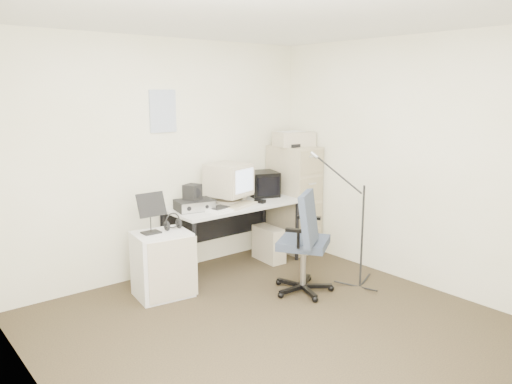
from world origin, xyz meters
TOP-DOWN VIEW (x-y plane):
  - floor at (0.00, 0.00)m, footprint 3.60×3.60m
  - ceiling at (0.00, 0.00)m, footprint 3.60×3.60m
  - wall_back at (0.00, 1.80)m, footprint 3.60×0.02m
  - wall_front at (0.00, -1.80)m, footprint 3.60×0.02m
  - wall_left at (-1.80, 0.00)m, footprint 0.02×3.60m
  - wall_right at (1.80, 0.00)m, footprint 0.02×3.60m
  - wall_calendar at (-0.02, 1.79)m, footprint 0.30×0.02m
  - filing_cabinet at (1.58, 1.48)m, footprint 0.40×0.60m
  - printer at (1.58, 1.49)m, footprint 0.50×0.40m
  - desk at (0.63, 1.45)m, footprint 1.50×0.70m
  - crt_monitor at (0.62, 1.52)m, footprint 0.50×0.51m
  - crt_tv at (1.15, 1.56)m, footprint 0.41×0.43m
  - desk_speaker at (0.85, 1.57)m, footprint 0.11×0.11m
  - keyboard at (0.61, 1.28)m, footprint 0.45×0.28m
  - mouse at (0.88, 1.29)m, footprint 0.10×0.13m
  - radio_receiver at (0.13, 1.46)m, footprint 0.43×0.34m
  - radio_speaker at (0.13, 1.50)m, footprint 0.20×0.20m
  - papers at (0.30, 1.30)m, footprint 0.30×0.37m
  - pc_tower at (1.07, 1.35)m, footprint 0.22×0.44m
  - office_chair at (0.73, 0.43)m, footprint 0.84×0.84m
  - side_cart at (-0.40, 1.22)m, footprint 0.56×0.47m
  - music_stand at (-0.48, 1.26)m, footprint 0.30×0.21m
  - headphones at (-0.25, 1.25)m, footprint 0.19×0.19m
  - mic_stand at (1.28, 0.16)m, footprint 0.02×0.02m

SIDE VIEW (x-z plane):
  - floor at x=0.00m, z-range -0.01..0.00m
  - pc_tower at x=1.07m, z-range 0.00..0.40m
  - side_cart at x=-0.40m, z-range 0.00..0.64m
  - desk at x=0.63m, z-range 0.00..0.73m
  - office_chair at x=0.73m, z-range 0.00..1.05m
  - filing_cabinet at x=1.58m, z-range 0.00..1.30m
  - mic_stand at x=1.28m, z-range 0.00..1.37m
  - headphones at x=-0.25m, z-range 0.67..0.71m
  - papers at x=0.30m, z-range 0.73..0.75m
  - keyboard at x=0.61m, z-range 0.73..0.75m
  - mouse at x=0.88m, z-range 0.73..0.77m
  - radio_receiver at x=0.13m, z-range 0.73..0.84m
  - desk_speaker at x=0.85m, z-range 0.73..0.89m
  - music_stand at x=-0.48m, z-range 0.64..1.04m
  - crt_tv at x=1.15m, z-range 0.73..1.02m
  - radio_speaker at x=0.13m, z-range 0.84..1.00m
  - crt_monitor at x=0.62m, z-range 0.73..1.17m
  - wall_back at x=0.00m, z-range 0.00..2.50m
  - wall_front at x=0.00m, z-range 0.00..2.50m
  - wall_left at x=-1.80m, z-range 0.00..2.50m
  - wall_right at x=1.80m, z-range 0.00..2.50m
  - printer at x=1.58m, z-range 1.30..1.47m
  - wall_calendar at x=-0.02m, z-range 1.53..1.97m
  - ceiling at x=0.00m, z-range 2.50..2.50m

